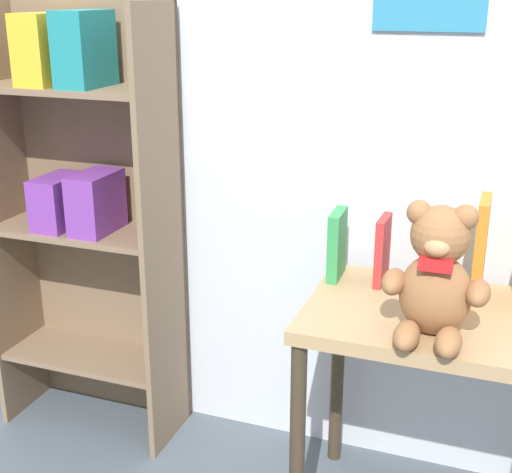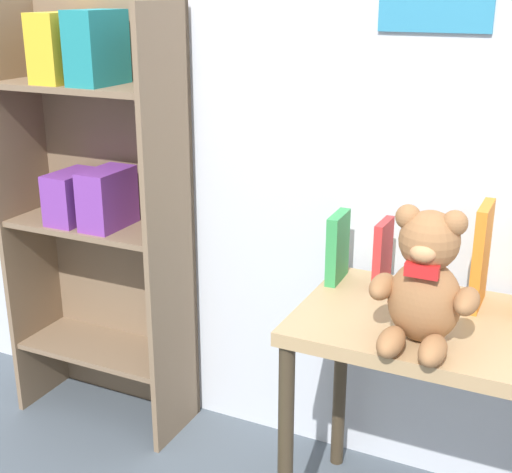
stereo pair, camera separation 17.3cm
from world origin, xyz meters
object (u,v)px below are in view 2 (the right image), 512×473
Objects in this scene: book_standing_green at (338,247)px; book_standing_teal at (429,261)px; display_table at (437,357)px; bookshelf_side at (99,192)px; book_standing_red at (383,255)px; teddy_bear at (425,284)px; book_standing_orange at (481,256)px.

book_standing_teal is (0.25, -0.01, 0.00)m from book_standing_green.
display_table is 0.24m from book_standing_teal.
bookshelf_side is 0.95m from book_standing_red.
bookshelf_side reaches higher than book_standing_red.
teddy_bear is 0.28m from book_standing_orange.
display_table is at bearing 82.55° from teddy_bear.
display_table is 3.67× the size of book_standing_red.
book_standing_teal is 0.75× the size of book_standing_orange.
display_table is 2.58× the size of book_standing_orange.
book_standing_green is 1.02× the size of book_standing_red.
bookshelf_side is 6.91× the size of book_standing_teal.
display_table is 2.17× the size of teddy_bear.
book_standing_teal reaches higher than display_table.
bookshelf_side is 7.24× the size of book_standing_green.
book_standing_teal is (-0.06, 0.12, 0.20)m from display_table.
teddy_bear is at bearing -82.55° from book_standing_teal.
bookshelf_side is 5.18× the size of book_standing_orange.
book_standing_orange is at bearing 0.25° from book_standing_teal.
teddy_bear is 0.26m from book_standing_teal.
display_table is 3.61× the size of book_standing_green.
book_standing_red is at bearing -1.19° from book_standing_green.
teddy_bear is 1.69× the size of book_standing_red.
book_standing_orange is (0.08, 0.26, -0.01)m from teddy_bear.
teddy_bear is at bearing -56.67° from book_standing_red.
bookshelf_side reaches higher than book_standing_green.
book_standing_teal is at bearing -177.56° from book_standing_orange.
bookshelf_side reaches higher than book_standing_teal.
teddy_bear reaches higher than book_standing_red.
book_standing_red is at bearing 171.46° from book_standing_teal.
teddy_bear reaches higher than book_standing_orange.
display_table is at bearing -65.74° from book_standing_teal.
bookshelf_side reaches higher than display_table.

